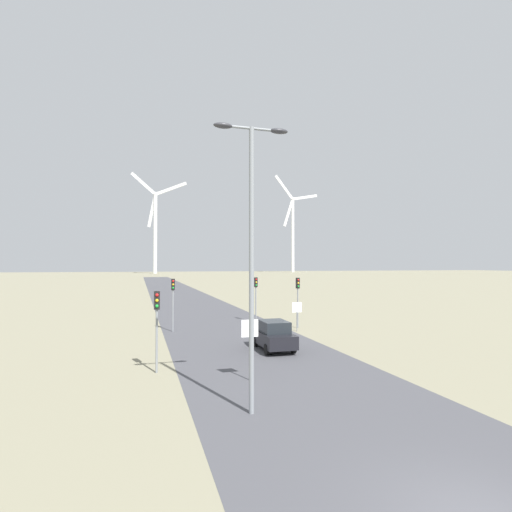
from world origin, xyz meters
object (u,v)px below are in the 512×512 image
traffic_light_post_near_left (157,313)px  traffic_light_post_near_right (298,291)px  wind_turbine_left (155,225)px  stop_sign_far (297,311)px  traffic_light_post_mid_right (256,289)px  stop_sign_near (250,338)px  car_approaching (273,335)px  streetlamp (251,234)px  wind_turbine_center (293,227)px  traffic_light_post_mid_left (173,293)px

traffic_light_post_near_left → traffic_light_post_near_right: traffic_light_post_near_right is taller
wind_turbine_left → traffic_light_post_near_right: bearing=-89.1°
stop_sign_far → traffic_light_post_near_right: bearing=64.8°
traffic_light_post_mid_right → traffic_light_post_near_right: bearing=-61.5°
stop_sign_near → wind_turbine_left: wind_turbine_left is taller
traffic_light_post_mid_right → car_approaching: size_ratio=1.00×
streetlamp → car_approaching: 12.03m
streetlamp → stop_sign_near: size_ratio=3.72×
traffic_light_post_near_left → wind_turbine_left: size_ratio=0.07×
traffic_light_post_mid_right → car_approaching: traffic_light_post_mid_right is taller
wind_turbine_center → car_approaching: bearing=-111.9°
stop_sign_near → car_approaching: size_ratio=0.68×
traffic_light_post_mid_left → car_approaching: bearing=-57.7°
wind_turbine_center → traffic_light_post_near_left: bearing=-113.1°
stop_sign_far → stop_sign_near: bearing=-121.2°
traffic_light_post_mid_left → wind_turbine_center: wind_turbine_center is taller
traffic_light_post_mid_left → wind_turbine_center: size_ratio=0.06×
traffic_light_post_near_right → car_approaching: 9.17m
stop_sign_far → wind_turbine_center: wind_turbine_center is taller
wind_turbine_center → traffic_light_post_mid_left: bearing=-113.8°
traffic_light_post_mid_left → car_approaching: 10.47m
traffic_light_post_mid_left → wind_turbine_center: 253.83m
stop_sign_near → wind_turbine_left: size_ratio=0.05×
traffic_light_post_near_left → car_approaching: traffic_light_post_near_left is taller
stop_sign_far → traffic_light_post_mid_left: bearing=164.8°
traffic_light_post_mid_right → stop_sign_far: bearing=-73.9°
traffic_light_post_near_right → stop_sign_near: bearing=-120.5°
stop_sign_near → wind_turbine_center: bearing=67.9°
car_approaching → traffic_light_post_near_right: bearing=57.8°
traffic_light_post_mid_left → traffic_light_post_mid_right: size_ratio=1.02×
stop_sign_near → car_approaching: 6.73m
streetlamp → wind_turbine_center: bearing=68.0°
traffic_light_post_mid_right → wind_turbine_left: bearing=90.3°
stop_sign_far → traffic_light_post_mid_left: size_ratio=0.55×
car_approaching → wind_turbine_center: size_ratio=0.06×
streetlamp → traffic_light_post_mid_right: 22.98m
traffic_light_post_mid_right → wind_turbine_center: bearing=67.5°
streetlamp → stop_sign_near: streetlamp is taller
streetlamp → traffic_light_post_mid_left: (-1.28, 18.49, -3.36)m
stop_sign_near → wind_turbine_left: (4.36, 228.09, 27.34)m
car_approaching → traffic_light_post_mid_right: bearing=78.8°
wind_turbine_center → stop_sign_near: bearing=-112.1°
traffic_light_post_near_left → traffic_light_post_near_right: size_ratio=0.95×
traffic_light_post_near_right → wind_turbine_center: wind_turbine_center is taller
traffic_light_post_mid_left → wind_turbine_left: wind_turbine_left is taller
traffic_light_post_mid_left → wind_turbine_left: size_ratio=0.07×
streetlamp → wind_turbine_center: wind_turbine_center is taller
car_approaching → wind_turbine_left: size_ratio=0.07×
streetlamp → stop_sign_near: (1.04, 3.98, -4.48)m
traffic_light_post_mid_right → wind_turbine_center: 247.79m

